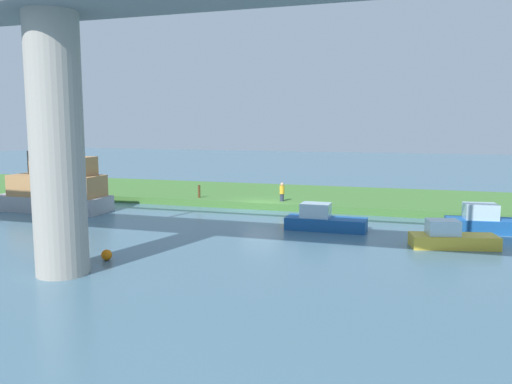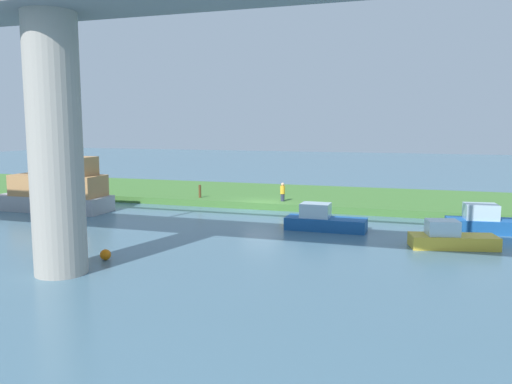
# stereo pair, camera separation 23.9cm
# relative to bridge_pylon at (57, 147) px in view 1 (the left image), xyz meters

# --- Properties ---
(ground_plane) EXTENTS (160.00, 160.00, 0.00)m
(ground_plane) POSITION_rel_bridge_pylon_xyz_m (-3.02, -17.90, -5.30)
(ground_plane) COLOR #476B7F
(grassy_bank) EXTENTS (80.00, 12.00, 0.50)m
(grassy_bank) POSITION_rel_bridge_pylon_xyz_m (-3.02, -23.90, -5.05)
(grassy_bank) COLOR #427533
(grassy_bank) RESTS_ON ground
(bridge_pylon) EXTENTS (2.15, 2.15, 10.60)m
(bridge_pylon) POSITION_rel_bridge_pylon_xyz_m (0.00, 0.00, 0.00)
(bridge_pylon) COLOR #9E998E
(bridge_pylon) RESTS_ON ground
(person_on_bank) EXTENTS (0.47, 0.47, 1.39)m
(person_on_bank) POSITION_rel_bridge_pylon_xyz_m (-4.37, -19.33, -4.10)
(person_on_bank) COLOR #2D334C
(person_on_bank) RESTS_ON grassy_bank
(mooring_post) EXTENTS (0.20, 0.20, 1.00)m
(mooring_post) POSITION_rel_bridge_pylon_xyz_m (2.29, -19.17, -4.30)
(mooring_post) COLOR brown
(mooring_post) RESTS_ON grassy_bank
(houseboat_blue) EXTENTS (8.44, 2.90, 4.30)m
(houseboat_blue) POSITION_rel_bridge_pylon_xyz_m (10.74, -12.99, -3.71)
(houseboat_blue) COLOR #99999E
(houseboat_blue) RESTS_ON ground
(motorboat_white) EXTENTS (4.71, 1.69, 1.57)m
(motorboat_white) POSITION_rel_bridge_pylon_xyz_m (-8.76, -12.27, -4.74)
(motorboat_white) COLOR #195199
(motorboat_white) RESTS_ON ground
(skiff_small) EXTENTS (5.16, 2.36, 1.66)m
(skiff_small) POSITION_rel_bridge_pylon_xyz_m (-18.01, -14.45, -4.70)
(skiff_small) COLOR #195199
(skiff_small) RESTS_ON ground
(pontoon_yellow) EXTENTS (4.47, 2.43, 1.41)m
(pontoon_yellow) POSITION_rel_bridge_pylon_xyz_m (-15.71, -9.83, -4.79)
(pontoon_yellow) COLOR gold
(pontoon_yellow) RESTS_ON ground
(marker_buoy) EXTENTS (0.50, 0.50, 0.50)m
(marker_buoy) POSITION_rel_bridge_pylon_xyz_m (-0.50, -2.40, -5.05)
(marker_buoy) COLOR orange
(marker_buoy) RESTS_ON ground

